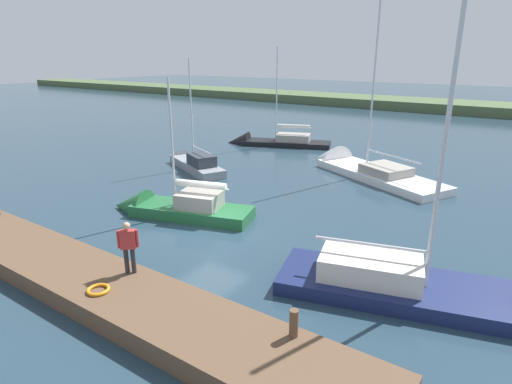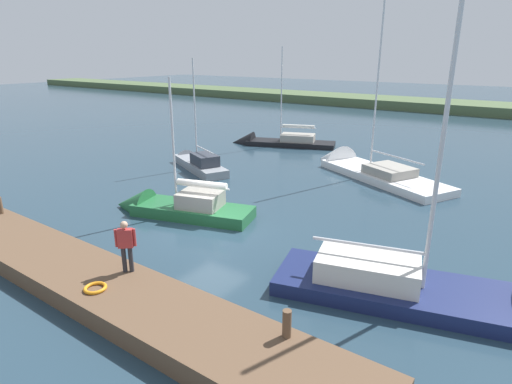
# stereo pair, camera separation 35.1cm
# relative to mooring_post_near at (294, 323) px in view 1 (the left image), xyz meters

# --- Properties ---
(ground_plane) EXTENTS (200.00, 200.00, 0.00)m
(ground_plane) POSITION_rel_mooring_post_near_xyz_m (6.86, -5.00, -0.97)
(ground_plane) COLOR #263D4C
(far_shoreline) EXTENTS (180.00, 8.00, 2.40)m
(far_shoreline) POSITION_rel_mooring_post_near_xyz_m (6.86, -52.58, -0.97)
(far_shoreline) COLOR #4C603D
(far_shoreline) RESTS_ON ground_plane
(dock_pier) EXTENTS (19.59, 2.52, 0.61)m
(dock_pier) POSITION_rel_mooring_post_near_xyz_m (6.86, 0.88, -0.67)
(dock_pier) COLOR brown
(dock_pier) RESTS_ON ground_plane
(mooring_post_near) EXTENTS (0.22, 0.22, 0.72)m
(mooring_post_near) POSITION_rel_mooring_post_near_xyz_m (0.00, 0.00, 0.00)
(mooring_post_near) COLOR brown
(mooring_post_near) RESTS_ON dock_pier
(life_ring_buoy) EXTENTS (0.66, 0.66, 0.10)m
(life_ring_buoy) POSITION_rel_mooring_post_near_xyz_m (5.65, 1.39, -0.31)
(life_ring_buoy) COLOR orange
(life_ring_buoy) RESTS_ON dock_pier
(sailboat_outer_mooring) EXTENTS (9.72, 4.95, 10.06)m
(sailboat_outer_mooring) POSITION_rel_mooring_post_near_xyz_m (-3.05, -4.76, -0.86)
(sailboat_outer_mooring) COLOR navy
(sailboat_outer_mooring) RESTS_ON ground_plane
(sailboat_mid_channel) EXTENTS (10.52, 7.06, 12.37)m
(sailboat_mid_channel) POSITION_rel_mooring_post_near_xyz_m (5.24, -17.38, -0.91)
(sailboat_mid_channel) COLOR white
(sailboat_mid_channel) RESTS_ON ground_plane
(sailboat_near_dock) EXTENTS (7.08, 3.73, 7.01)m
(sailboat_near_dock) POSITION_rel_mooring_post_near_xyz_m (9.50, -5.31, -0.73)
(sailboat_near_dock) COLOR #236638
(sailboat_near_dock) RESTS_ON ground_plane
(sailboat_inner_slip) EXTENTS (6.74, 4.24, 7.59)m
(sailboat_inner_slip) POSITION_rel_mooring_post_near_xyz_m (14.44, -12.21, -0.81)
(sailboat_inner_slip) COLOR gray
(sailboat_inner_slip) RESTS_ON ground_plane
(sailboat_far_right) EXTENTS (8.60, 4.88, 8.62)m
(sailboat_far_right) POSITION_rel_mooring_post_near_xyz_m (14.13, -21.22, -0.85)
(sailboat_far_right) COLOR black
(sailboat_far_right) RESTS_ON ground_plane
(person_on_dock) EXTENTS (0.51, 0.46, 1.70)m
(person_on_dock) POSITION_rel_mooring_post_near_xyz_m (5.74, 0.13, 0.62)
(person_on_dock) COLOR #28282D
(person_on_dock) RESTS_ON dock_pier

